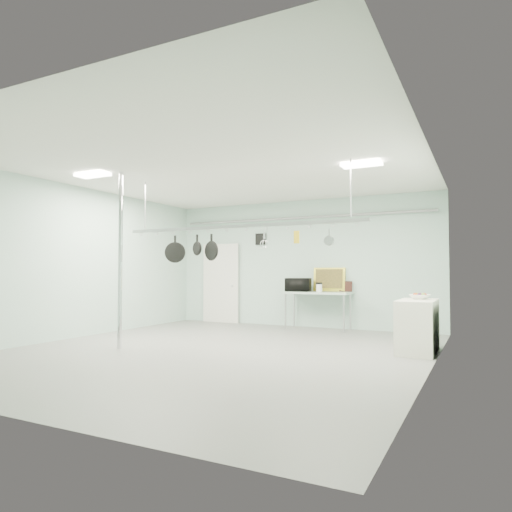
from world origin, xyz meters
The scene contains 25 objects.
floor centered at (0.00, 0.00, 0.00)m, with size 8.00×8.00×0.00m, color gray.
ceiling centered at (0.00, 0.00, 3.19)m, with size 7.00×8.00×0.02m, color silver.
back_wall centered at (0.00, 3.99, 1.60)m, with size 7.00×0.02×3.20m, color #ACCEC2.
right_wall centered at (3.49, 0.00, 1.60)m, with size 0.02×8.00×3.20m, color #ACCEC2.
door centered at (-2.30, 3.94, 1.05)m, with size 1.10×0.10×2.20m, color silver.
wall_vent centered at (-1.10, 3.97, 2.25)m, with size 0.30×0.04×0.30m, color black.
conduit_pipe centered at (0.00, 3.90, 2.75)m, with size 0.07×0.07×6.60m, color gray.
chrome_pole centered at (-1.70, -0.60, 1.60)m, with size 0.08×0.08×3.20m, color silver.
prep_table centered at (0.60, 3.60, 0.83)m, with size 1.60×0.70×0.91m.
side_cabinet centered at (3.15, 1.40, 0.45)m, with size 0.60×1.20×0.90m, color white.
pot_rack centered at (0.20, 0.30, 2.23)m, with size 4.80×0.06×1.00m.
light_panel_left centered at (-2.20, -0.80, 3.16)m, with size 0.65×0.30×0.05m, color white.
light_panel_right centered at (2.40, 0.60, 3.16)m, with size 0.65×0.30×0.05m, color white.
microwave centered at (0.14, 3.51, 1.07)m, with size 0.58×0.40×0.32m, color black.
coffee_canister centered at (0.67, 3.50, 1.00)m, with size 0.14×0.14×0.18m, color white.
painting_large centered at (0.80, 3.90, 1.20)m, with size 0.78×0.05×0.58m, color gold.
painting_small centered at (1.21, 3.90, 1.03)m, with size 0.30×0.04×0.25m, color black.
fruit_bowl centered at (3.17, 1.61, 0.94)m, with size 0.34×0.34×0.08m, color white.
skillet_left centered at (-1.15, 0.30, 1.82)m, with size 0.40×0.06×0.54m, color black, non-canonical shape.
skillet_mid centered at (-0.64, 0.30, 1.90)m, with size 0.26×0.06×0.37m, color black, non-canonical shape.
skillet_right centered at (-0.33, 0.30, 1.83)m, with size 0.37×0.06×0.50m, color black, non-canonical shape.
whisk centered at (0.76, 0.30, 1.94)m, with size 0.15×0.15×0.29m, color silver, non-canonical shape.
grater centered at (1.37, 0.30, 1.97)m, with size 0.10×0.02×0.23m, color gold, non-canonical shape.
saucepan centered at (1.93, 0.30, 1.94)m, with size 0.16×0.10×0.28m, color silver, non-canonical shape.
fruit_cluster centered at (3.17, 1.61, 0.98)m, with size 0.24×0.24×0.09m, color #9E1D0E, non-canonical shape.
Camera 1 is at (4.19, -6.86, 1.38)m, focal length 32.00 mm.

